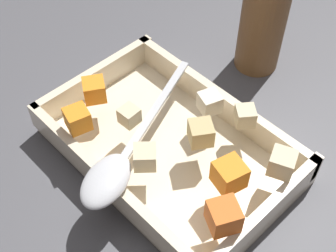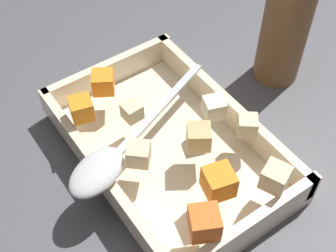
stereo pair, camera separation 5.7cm
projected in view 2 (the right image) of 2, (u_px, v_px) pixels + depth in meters
The scene contains 14 objects.
ground_plane at pixel (162, 146), 0.63m from camera, with size 4.00×4.00×0.00m, color #4C4C51.
baking_dish at pixel (168, 149), 0.61m from camera, with size 0.31×0.21×0.05m.
carrot_chunk_near_right at pixel (103, 82), 0.61m from camera, with size 0.03×0.03×0.03m, color orange.
carrot_chunk_center at pixel (204, 223), 0.48m from camera, with size 0.03×0.03×0.03m, color orange.
carrot_chunk_corner_ne at pixel (81, 109), 0.58m from camera, with size 0.03×0.03×0.03m, color orange.
carrot_chunk_corner_se at pixel (219, 182), 0.51m from camera, with size 0.03×0.03×0.03m, color orange.
potato_chunk_heap_side at pixel (199, 137), 0.55m from camera, with size 0.03×0.03×0.03m, color tan.
potato_chunk_mid_left at pixel (139, 154), 0.54m from camera, with size 0.03×0.03×0.03m, color beige.
potato_chunk_rim_edge at pixel (247, 125), 0.57m from camera, with size 0.02×0.02×0.02m, color beige.
potato_chunk_under_handle at pixel (275, 177), 0.52m from camera, with size 0.03×0.03×0.03m, color beige.
potato_chunk_front_center at pixel (132, 111), 0.58m from camera, with size 0.02×0.02×0.02m, color beige.
parsnip_chunk_far_left at pixel (214, 107), 0.59m from camera, with size 0.03×0.03×0.03m, color silver.
serving_spoon at pixel (105, 164), 0.53m from camera, with size 0.12×0.25×0.02m.
pepper_mill at pixel (287, 20), 0.64m from camera, with size 0.07×0.07×0.22m.
Camera 2 is at (-0.32, 0.21, 0.50)m, focal length 49.97 mm.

